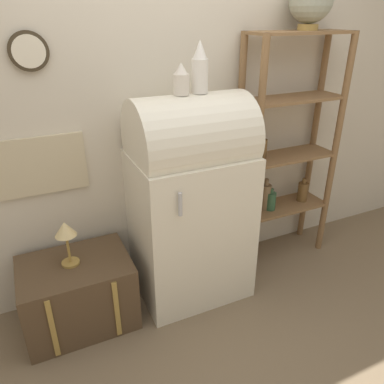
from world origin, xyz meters
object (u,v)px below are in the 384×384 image
Objects in this scene: suitcase_trunk at (78,293)px; desk_lamp at (66,233)px; refrigerator at (191,200)px; vase_left at (181,80)px; globe at (311,1)px; vase_center at (200,69)px.

desk_lamp reaches higher than suitcase_trunk.
vase_left is (-0.06, -0.00, 0.79)m from refrigerator.
refrigerator is 0.79m from vase_left.
refrigerator is 0.82m from desk_lamp.
suitcase_trunk is at bearing -175.75° from globe.
vase_center is at bearing 3.99° from vase_left.
vase_center reaches higher than vase_left.
vase_center is (0.12, 0.01, 0.05)m from vase_left.
desk_lamp is at bearing 179.88° from vase_center.
vase_center is (0.87, 0.01, 1.35)m from suitcase_trunk.
vase_left reaches higher than suitcase_trunk.
vase_left is at bearing -178.28° from refrigerator.
suitcase_trunk is 2.07× the size of globe.
globe is 1.09m from vase_left.
refrigerator is at bearing -0.60° from desk_lamp.
vase_left is at bearing -0.08° from suitcase_trunk.
globe is 1.10× the size of vase_center.
vase_center is 1.26m from desk_lamp.
vase_center is at bearing -172.04° from globe.
refrigerator is at bearing -173.90° from vase_center.
desk_lamp is (-0.88, 0.00, -0.90)m from vase_center.
desk_lamp is (-1.75, -0.12, -1.26)m from globe.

